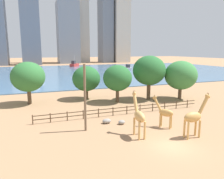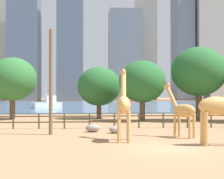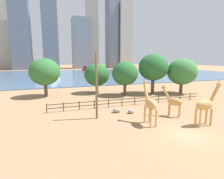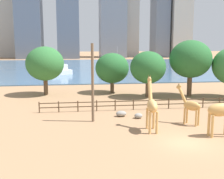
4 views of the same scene
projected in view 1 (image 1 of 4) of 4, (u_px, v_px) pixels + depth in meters
ground_plane at (62, 72)px, 95.59m from camera, size 400.00×400.00×0.00m
harbor_water at (63, 73)px, 92.80m from camera, size 180.00×86.00×0.20m
giraffe_tall at (165, 113)px, 27.08m from camera, size 2.12×2.51×4.02m
giraffe_companion at (139, 116)px, 24.14m from camera, size 1.10×3.41×5.02m
giraffe_young at (194, 117)px, 23.88m from camera, size 3.41×0.91×4.98m
utility_pole at (85, 98)px, 25.61m from camera, size 0.28×0.28×8.01m
boulder_near_fence at (122, 122)px, 28.50m from camera, size 0.89×0.75×0.56m
boulder_by_pole at (107, 121)px, 28.85m from camera, size 1.17×0.84×0.63m
enclosure_fence at (123, 110)px, 32.66m from camera, size 26.12×0.14×1.30m
tree_left_large at (181, 75)px, 42.37m from camera, size 6.22×6.22×7.54m
tree_center_broad at (149, 71)px, 42.06m from camera, size 6.31×6.31×8.53m
tree_right_tall at (86, 79)px, 42.60m from camera, size 5.44×5.44×6.51m
tree_left_small at (117, 78)px, 39.98m from camera, size 5.31×5.31×6.90m
tree_right_small at (28, 77)px, 38.42m from camera, size 5.88×5.88×7.57m
boat_ferry at (127, 68)px, 102.50m from camera, size 3.33×6.73×5.79m
boat_sailboat at (74, 64)px, 127.03m from camera, size 6.44×7.75×6.77m
boat_barge at (34, 79)px, 64.82m from camera, size 6.16×5.06×5.36m
skyline_tower_needle at (68, 33)px, 158.31m from camera, size 14.89×15.05×43.36m
skyline_block_left at (30, 22)px, 139.66m from camera, size 11.65×12.53×54.14m
skyline_block_wide at (120, 23)px, 170.23m from camera, size 11.85×14.70×60.52m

